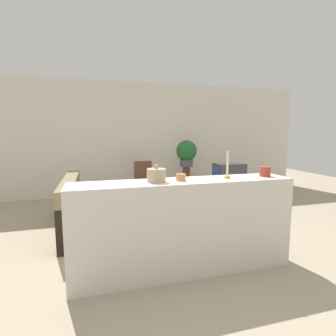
{
  "coord_description": "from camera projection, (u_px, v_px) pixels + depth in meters",
  "views": [
    {
      "loc": [
        -0.9,
        -2.96,
        1.5
      ],
      "look_at": [
        0.41,
        1.7,
        0.85
      ],
      "focal_mm": 28.0,
      "sensor_mm": 36.0,
      "label": 1
    }
  ],
  "objects": [
    {
      "name": "couch",
      "position": [
        94.0,
        210.0,
        4.17
      ],
      "size": [
        0.99,
        1.91,
        0.8
      ],
      "color": "#847051",
      "rests_on": "ground_plane"
    },
    {
      "name": "coffee_tin",
      "position": [
        265.0,
        171.0,
        3.01
      ],
      "size": [
        0.12,
        0.12,
        0.11
      ],
      "color": "#99382D",
      "rests_on": "foreground_counter"
    },
    {
      "name": "potted_plant",
      "position": [
        187.0,
        152.0,
        6.06
      ],
      "size": [
        0.48,
        0.48,
        0.61
      ],
      "color": "#4C4C51",
      "rests_on": "plant_stand"
    },
    {
      "name": "candle_jar",
      "position": [
        181.0,
        177.0,
        2.73
      ],
      "size": [
        0.1,
        0.1,
        0.07
      ],
      "color": "#C6844C",
      "rests_on": "foreground_counter"
    },
    {
      "name": "wooden_chair",
      "position": [
        144.0,
        180.0,
        5.72
      ],
      "size": [
        0.44,
        0.44,
        0.88
      ],
      "color": "brown",
      "rests_on": "ground_plane"
    },
    {
      "name": "wall_back",
      "position": [
        132.0,
        139.0,
        6.36
      ],
      "size": [
        9.0,
        0.06,
        2.7
      ],
      "color": "silver",
      "rests_on": "ground_plane"
    },
    {
      "name": "ground_plane",
      "position": [
        173.0,
        254.0,
        3.27
      ],
      "size": [
        14.0,
        14.0,
        0.0
      ],
      "primitive_type": "plane",
      "color": "tan"
    },
    {
      "name": "decorative_bowl",
      "position": [
        156.0,
        175.0,
        2.66
      ],
      "size": [
        0.19,
        0.19,
        0.18
      ],
      "color": "tan",
      "rests_on": "foreground_counter"
    },
    {
      "name": "candlestick",
      "position": [
        227.0,
        169.0,
        2.87
      ],
      "size": [
        0.07,
        0.07,
        0.3
      ],
      "color": "#B7933D",
      "rests_on": "foreground_counter"
    },
    {
      "name": "foreground_counter",
      "position": [
        184.0,
        226.0,
        2.82
      ],
      "size": [
        2.38,
        0.44,
        1.0
      ],
      "color": "silver",
      "rests_on": "ground_plane"
    },
    {
      "name": "tv_stand",
      "position": [
        228.0,
        196.0,
        5.37
      ],
      "size": [
        0.84,
        0.59,
        0.44
      ],
      "color": "brown",
      "rests_on": "ground_plane"
    },
    {
      "name": "television",
      "position": [
        229.0,
        174.0,
        5.31
      ],
      "size": [
        0.58,
        0.42,
        0.45
      ],
      "color": "#333338",
      "rests_on": "tv_stand"
    },
    {
      "name": "plant_stand",
      "position": [
        186.0,
        182.0,
        6.15
      ],
      "size": [
        0.16,
        0.16,
        0.72
      ],
      "color": "brown",
      "rests_on": "ground_plane"
    }
  ]
}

